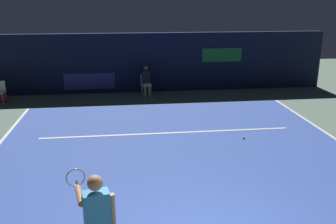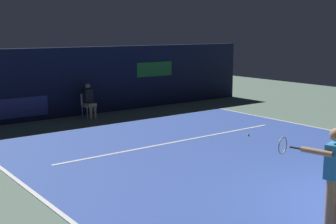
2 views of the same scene
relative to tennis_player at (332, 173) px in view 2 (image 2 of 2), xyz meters
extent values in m
plane|color=slate|center=(1.76, 4.36, -0.99)|extent=(30.83, 30.83, 0.00)
cube|color=#3856B2|center=(1.76, 4.36, -0.98)|extent=(9.93, 10.22, 0.01)
cube|color=white|center=(6.67, 4.36, -0.97)|extent=(0.10, 10.22, 0.01)
cube|color=white|center=(-3.16, 4.36, -0.97)|extent=(0.10, 10.22, 0.01)
cube|color=white|center=(1.76, 6.15, -0.97)|extent=(7.75, 0.10, 0.01)
cube|color=#141933|center=(1.76, 11.84, 0.31)|extent=(15.76, 0.30, 2.60)
cube|color=navy|center=(-1.00, 11.68, -0.44)|extent=(2.20, 0.04, 0.70)
cube|color=#1E6B2D|center=(4.91, 11.68, 0.61)|extent=(1.80, 0.04, 0.60)
cylinder|color=tan|center=(0.11, -0.01, -0.53)|extent=(0.14, 0.14, 0.92)
cylinder|color=tan|center=(-0.09, -0.05, -0.53)|extent=(0.14, 0.14, 0.92)
cube|color=#338CD1|center=(0.01, -0.03, 0.21)|extent=(0.40, 0.29, 0.56)
cylinder|color=tan|center=(-0.23, 0.15, 0.36)|extent=(0.19, 0.51, 0.09)
cylinder|color=black|center=(-0.29, 0.44, 0.36)|extent=(0.09, 0.30, 0.03)
torus|color=#B2B2B7|center=(-0.35, 0.72, 0.36)|extent=(0.30, 0.09, 0.30)
cube|color=white|center=(1.44, 11.04, -0.53)|extent=(0.47, 0.44, 0.04)
cube|color=white|center=(1.43, 11.24, -0.30)|extent=(0.42, 0.07, 0.42)
cylinder|color=#B2B2B7|center=(1.27, 10.86, -0.76)|extent=(0.03, 0.03, 0.46)
cylinder|color=#B2B2B7|center=(1.64, 10.89, -0.76)|extent=(0.03, 0.03, 0.46)
cylinder|color=#B2B2B7|center=(1.24, 11.20, -0.76)|extent=(0.03, 0.03, 0.46)
cylinder|color=#B2B2B7|center=(1.62, 11.23, -0.76)|extent=(0.03, 0.03, 0.46)
cube|color=tan|center=(1.45, 10.96, -0.49)|extent=(0.35, 0.43, 0.14)
cylinder|color=tan|center=(1.38, 10.78, -0.76)|extent=(0.11, 0.11, 0.46)
cylinder|color=tan|center=(1.56, 10.79, -0.76)|extent=(0.11, 0.11, 0.46)
cube|color=black|center=(1.44, 11.08, -0.16)|extent=(0.36, 0.25, 0.52)
sphere|color=#8C6647|center=(1.44, 11.08, 0.22)|extent=(0.20, 0.20, 0.20)
cylinder|color=#141933|center=(1.44, 11.08, 0.31)|extent=(0.19, 0.19, 0.04)
sphere|color=#CCE033|center=(3.96, 5.39, -0.94)|extent=(0.07, 0.07, 0.07)
camera|label=1|loc=(0.43, -4.67, 3.02)|focal=39.88mm
camera|label=2|loc=(-6.21, -3.85, 2.23)|focal=48.09mm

